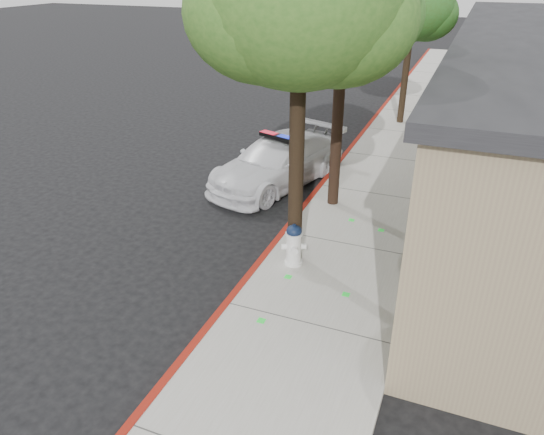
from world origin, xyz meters
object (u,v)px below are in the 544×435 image
at_px(police_car, 278,161).
at_px(fire_hydrant, 294,244).
at_px(street_tree_mid, 345,7).
at_px(street_tree_far, 414,9).
at_px(street_tree_near, 300,6).

relative_size(police_car, fire_hydrant, 5.57).
bearing_deg(street_tree_mid, fire_hydrant, -89.19).
distance_m(street_tree_mid, street_tree_far, 8.25).
height_order(street_tree_near, street_tree_mid, street_tree_near).
bearing_deg(street_tree_far, police_car, -108.23).
distance_m(street_tree_near, street_tree_far, 11.33).
distance_m(police_car, street_tree_near, 6.31).
xyz_separation_m(fire_hydrant, street_tree_mid, (-0.05, 3.27, 4.32)).
relative_size(police_car, street_tree_mid, 0.81).
distance_m(fire_hydrant, street_tree_far, 12.06).
relative_size(street_tree_near, street_tree_far, 1.22).
bearing_deg(street_tree_near, fire_hydrant, -76.61).
relative_size(street_tree_near, street_tree_mid, 1.06).
height_order(street_tree_near, street_tree_far, street_tree_near).
relative_size(street_tree_mid, street_tree_far, 1.15).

